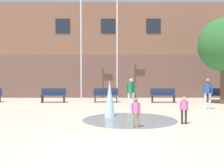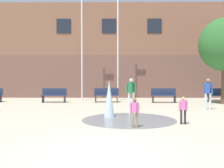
# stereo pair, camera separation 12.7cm
# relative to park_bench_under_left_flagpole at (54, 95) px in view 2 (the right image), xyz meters

# --- Properties ---
(ground_plane) EXTENTS (100.00, 100.00, 0.00)m
(ground_plane) POSITION_rel_park_bench_under_left_flagpole_xyz_m (3.48, -10.85, -0.48)
(ground_plane) COLOR #BCB299
(library_building) EXTENTS (36.00, 6.05, 7.39)m
(library_building) POSITION_rel_park_bench_under_left_flagpole_xyz_m (3.48, 6.47, 3.22)
(library_building) COLOR brown
(library_building) RESTS_ON ground
(splash_fountain) EXTENTS (3.71, 3.71, 1.55)m
(splash_fountain) POSITION_rel_park_bench_under_left_flagpole_xyz_m (3.90, -6.08, 0.09)
(splash_fountain) COLOR gray
(splash_fountain) RESTS_ON ground
(park_bench_under_left_flagpole) EXTENTS (1.60, 0.44, 0.91)m
(park_bench_under_left_flagpole) POSITION_rel_park_bench_under_left_flagpole_xyz_m (0.00, 0.00, 0.00)
(park_bench_under_left_flagpole) COLOR #28282D
(park_bench_under_left_flagpole) RESTS_ON ground
(park_bench_under_right_flagpole) EXTENTS (1.60, 0.44, 0.91)m
(park_bench_under_right_flagpole) POSITION_rel_park_bench_under_left_flagpole_xyz_m (3.39, 0.17, 0.00)
(park_bench_under_right_flagpole) COLOR #28282D
(park_bench_under_right_flagpole) RESTS_ON ground
(park_bench_near_trashcan) EXTENTS (1.60, 0.44, 0.91)m
(park_bench_near_trashcan) POSITION_rel_park_bench_under_left_flagpole_xyz_m (7.07, -0.06, 0.00)
(park_bench_near_trashcan) COLOR #28282D
(park_bench_near_trashcan) RESTS_ON ground
(park_bench_far_right) EXTENTS (1.60, 0.44, 0.91)m
(park_bench_far_right) POSITION_rel_park_bench_under_left_flagpole_xyz_m (10.74, 0.13, 0.00)
(park_bench_far_right) COLOR #28282D
(park_bench_far_right) RESTS_ON ground
(child_with_pink_shirt) EXTENTS (0.31, 0.24, 0.99)m
(child_with_pink_shirt) POSITION_rel_park_bench_under_left_flagpole_xyz_m (4.58, -8.16, 0.10)
(child_with_pink_shirt) COLOR #89755B
(child_with_pink_shirt) RESTS_ON ground
(child_running) EXTENTS (0.31, 0.23, 0.99)m
(child_running) POSITION_rel_park_bench_under_left_flagpole_xyz_m (6.37, -7.53, 0.10)
(child_running) COLOR #28282D
(child_running) RESTS_ON ground
(adult_near_bench) EXTENTS (0.50, 0.39, 1.59)m
(adult_near_bench) POSITION_rel_park_bench_under_left_flagpole_xyz_m (4.79, -3.10, 0.45)
(adult_near_bench) COLOR silver
(adult_near_bench) RESTS_ON ground
(adult_in_red) EXTENTS (0.50, 0.39, 1.59)m
(adult_in_red) POSITION_rel_park_bench_under_left_flagpole_xyz_m (8.68, -3.50, 0.45)
(adult_in_red) COLOR silver
(adult_in_red) RESTS_ON ground
(flagpole_left) EXTENTS (0.80, 0.10, 7.81)m
(flagpole_left) POSITION_rel_park_bench_under_left_flagpole_xyz_m (1.68, 1.31, 3.67)
(flagpole_left) COLOR silver
(flagpole_left) RESTS_ON ground
(flagpole_right) EXTENTS (0.80, 0.10, 8.17)m
(flagpole_right) POSITION_rel_park_bench_under_left_flagpole_xyz_m (4.17, 1.31, 3.85)
(flagpole_right) COLOR silver
(flagpole_right) RESTS_ON ground
(street_tree_near_building) EXTENTS (3.05, 3.05, 5.24)m
(street_tree_near_building) POSITION_rel_park_bench_under_left_flagpole_xyz_m (10.59, -0.81, 3.12)
(street_tree_near_building) COLOR brown
(street_tree_near_building) RESTS_ON ground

